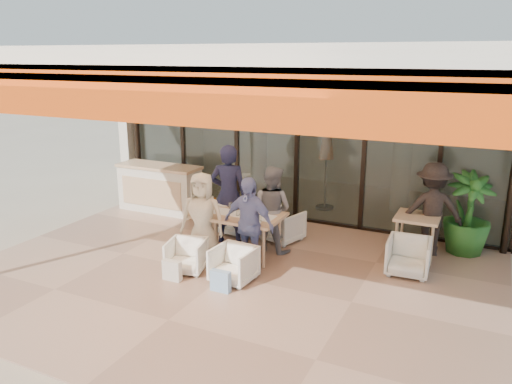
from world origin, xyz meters
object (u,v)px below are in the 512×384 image
at_px(diner_grey, 272,209).
at_px(potted_palm, 468,214).
at_px(chair_near_right, 234,263).
at_px(side_chair, 408,255).
at_px(host_counter, 160,188).
at_px(diner_periwinkle, 248,224).
at_px(side_table, 417,222).
at_px(chair_far_right, 283,224).
at_px(chair_near_left, 186,254).
at_px(dining_table, 238,217).
at_px(diner_navy, 229,195).
at_px(standing_woman, 432,210).
at_px(diner_cream, 202,218).
at_px(chair_far_left, 242,217).

bearing_deg(diner_grey, potted_palm, -147.90).
xyz_separation_m(chair_near_right, side_chair, (2.32, 1.41, 0.02)).
relative_size(host_counter, chair_near_right, 3.03).
bearing_deg(diner_periwinkle, side_table, 42.32).
xyz_separation_m(chair_far_right, chair_near_right, (0.00, -1.90, -0.02)).
relative_size(diner_grey, side_table, 2.03).
relative_size(diner_periwinkle, potted_palm, 1.07).
bearing_deg(chair_near_left, potted_palm, 21.20).
relative_size(chair_far_right, diner_periwinkle, 0.43).
bearing_deg(dining_table, diner_periwinkle, -46.97).
relative_size(host_counter, diner_navy, 1.02).
xyz_separation_m(chair_near_left, chair_near_right, (0.84, 0.00, 0.01)).
height_order(dining_table, diner_grey, diner_grey).
relative_size(host_counter, diner_periwinkle, 1.21).
bearing_deg(standing_woman, chair_near_left, 17.12).
bearing_deg(diner_cream, potted_palm, 15.76).
distance_m(diner_grey, potted_palm, 3.32).
bearing_deg(diner_grey, diner_periwinkle, 98.85).
distance_m(chair_near_left, standing_woman, 4.14).
height_order(diner_cream, side_table, diner_cream).
distance_m(dining_table, diner_periwinkle, 0.63).
bearing_deg(diner_grey, standing_woman, -149.66).
bearing_deg(standing_woman, potted_palm, -167.76).
height_order(chair_far_right, diner_grey, diner_grey).
xyz_separation_m(chair_near_left, standing_woman, (3.34, 2.39, 0.52)).
height_order(dining_table, diner_cream, diner_cream).
relative_size(chair_far_right, potted_palm, 0.46).
bearing_deg(side_chair, diner_cream, -167.17).
xyz_separation_m(chair_near_left, potted_palm, (3.89, 2.71, 0.42)).
distance_m(diner_periwinkle, standing_woman, 3.13).
bearing_deg(chair_far_left, diner_cream, 94.90).
xyz_separation_m(diner_navy, side_chair, (3.16, 0.01, -0.58)).
height_order(chair_near_left, chair_near_right, chair_near_right).
relative_size(diner_navy, side_chair, 2.78).
relative_size(chair_near_left, diner_cream, 0.39).
height_order(diner_cream, standing_woman, standing_woman).
relative_size(chair_far_right, diner_cream, 0.43).
relative_size(chair_near_left, chair_near_right, 0.96).
relative_size(chair_near_right, diner_grey, 0.40).
height_order(host_counter, diner_periwinkle, diner_periwinkle).
bearing_deg(diner_periwinkle, standing_woman, 43.82).
xyz_separation_m(host_counter, standing_woman, (5.59, -0.01, 0.28)).
bearing_deg(diner_cream, chair_near_right, -44.60).
xyz_separation_m(chair_far_right, diner_periwinkle, (0.00, -1.40, 0.44)).
xyz_separation_m(chair_far_right, side_chair, (2.32, -0.49, 0.00)).
relative_size(standing_woman, potted_palm, 1.13).
distance_m(chair_near_left, diner_grey, 1.70).
bearing_deg(potted_palm, side_chair, -119.26).
bearing_deg(side_table, diner_cream, -152.36).
xyz_separation_m(host_counter, diner_periwinkle, (3.09, -1.89, 0.23)).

